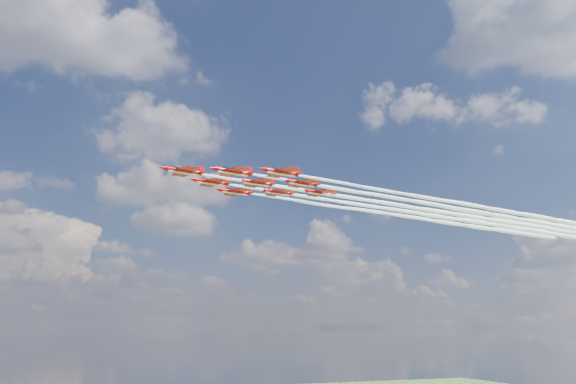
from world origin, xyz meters
name	(u,v)px	position (x,y,z in m)	size (l,w,h in m)	color
jet_lead	(388,203)	(48.96, 5.48, 82.53)	(142.89, 34.78, 3.00)	#B70A0A
jet_row2_port	(427,204)	(60.51, 1.56, 82.53)	(142.89, 34.78, 3.00)	#B70A0A
jet_row2_starb	(399,210)	(57.96, 13.72, 82.53)	(142.89, 34.78, 3.00)	#B70A0A
jet_row3_port	(465,204)	(72.05, -2.35, 82.53)	(142.89, 34.78, 3.00)	#B70A0A
jet_row3_centre	(435,211)	(69.50, 9.80, 82.53)	(142.89, 34.78, 3.00)	#B70A0A
jet_row3_starb	(408,217)	(66.95, 21.95, 82.53)	(142.89, 34.78, 3.00)	#B70A0A
jet_row4_port	(471,211)	(81.05, 5.88, 82.53)	(142.89, 34.78, 3.00)	#B70A0A
jet_row4_starb	(442,217)	(78.50, 18.03, 82.53)	(142.89, 34.78, 3.00)	#B70A0A
jet_tail	(476,217)	(90.05, 14.11, 82.53)	(142.89, 34.78, 3.00)	#B70A0A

